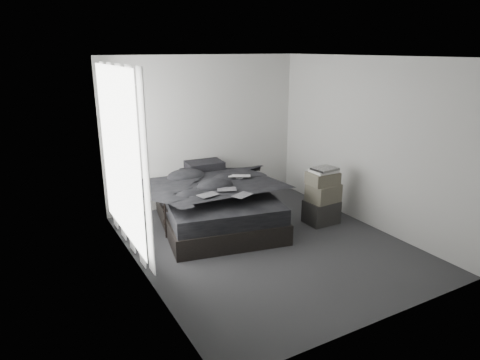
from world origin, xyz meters
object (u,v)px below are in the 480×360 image
laptop (239,173)px  box_lower (321,212)px  side_stand (174,214)px  bed (216,215)px

laptop → box_lower: size_ratio=0.71×
box_lower → side_stand: bearing=161.5°
bed → laptop: size_ratio=6.24×
bed → side_stand: 0.74m
bed → box_lower: bearing=-15.9°
side_stand → laptop: bearing=-0.1°
bed → laptop: (0.41, -0.03, 0.66)m
laptop → box_lower: laptop is taller
laptop → box_lower: 1.46m
bed → side_stand: side_stand is taller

